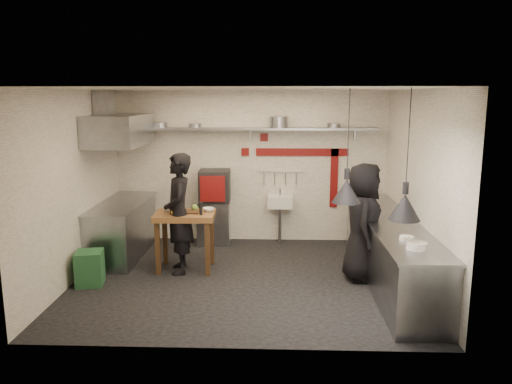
{
  "coord_description": "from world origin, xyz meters",
  "views": [
    {
      "loc": [
        0.44,
        -7.09,
        2.72
      ],
      "look_at": [
        0.16,
        0.3,
        1.27
      ],
      "focal_mm": 35.0,
      "sensor_mm": 36.0,
      "label": 1
    }
  ],
  "objects_px": {
    "chef_left": "(179,214)",
    "chef_right": "(363,222)",
    "oven_stand": "(214,222)",
    "green_bin": "(90,268)",
    "combi_oven": "(215,186)",
    "prep_table": "(185,241)"
  },
  "relations": [
    {
      "from": "oven_stand",
      "to": "chef_left",
      "type": "height_order",
      "value": "chef_left"
    },
    {
      "from": "combi_oven",
      "to": "green_bin",
      "type": "height_order",
      "value": "combi_oven"
    },
    {
      "from": "chef_left",
      "to": "chef_right",
      "type": "distance_m",
      "value": 2.78
    },
    {
      "from": "oven_stand",
      "to": "green_bin",
      "type": "distance_m",
      "value": 2.64
    },
    {
      "from": "prep_table",
      "to": "chef_right",
      "type": "xyz_separation_m",
      "value": [
        2.7,
        -0.32,
        0.42
      ]
    },
    {
      "from": "oven_stand",
      "to": "prep_table",
      "type": "distance_m",
      "value": 1.46
    },
    {
      "from": "combi_oven",
      "to": "prep_table",
      "type": "height_order",
      "value": "combi_oven"
    },
    {
      "from": "combi_oven",
      "to": "prep_table",
      "type": "distance_m",
      "value": 1.57
    },
    {
      "from": "chef_right",
      "to": "combi_oven",
      "type": "bearing_deg",
      "value": 61.96
    },
    {
      "from": "combi_oven",
      "to": "chef_left",
      "type": "height_order",
      "value": "chef_left"
    },
    {
      "from": "combi_oven",
      "to": "prep_table",
      "type": "relative_size",
      "value": 0.63
    },
    {
      "from": "combi_oven",
      "to": "green_bin",
      "type": "xyz_separation_m",
      "value": [
        -1.59,
        -2.1,
        -0.84
      ]
    },
    {
      "from": "chef_left",
      "to": "chef_right",
      "type": "bearing_deg",
      "value": 73.05
    },
    {
      "from": "combi_oven",
      "to": "chef_left",
      "type": "bearing_deg",
      "value": -106.23
    },
    {
      "from": "chef_left",
      "to": "chef_right",
      "type": "height_order",
      "value": "chef_left"
    },
    {
      "from": "oven_stand",
      "to": "chef_right",
      "type": "relative_size",
      "value": 0.46
    },
    {
      "from": "combi_oven",
      "to": "chef_right",
      "type": "height_order",
      "value": "chef_right"
    },
    {
      "from": "combi_oven",
      "to": "oven_stand",
      "type": "bearing_deg",
      "value": 141.34
    },
    {
      "from": "prep_table",
      "to": "oven_stand",
      "type": "bearing_deg",
      "value": 77.21
    },
    {
      "from": "green_bin",
      "to": "prep_table",
      "type": "relative_size",
      "value": 0.54
    },
    {
      "from": "green_bin",
      "to": "prep_table",
      "type": "distance_m",
      "value": 1.47
    },
    {
      "from": "green_bin",
      "to": "chef_left",
      "type": "distance_m",
      "value": 1.51
    }
  ]
}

